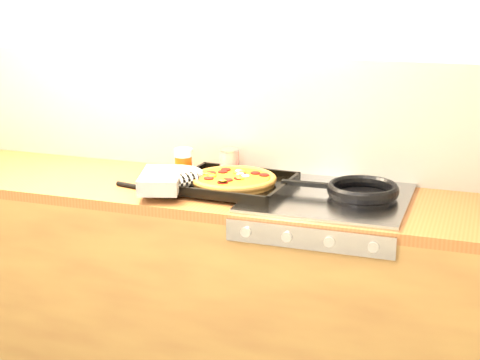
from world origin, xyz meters
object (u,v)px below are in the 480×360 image
at_px(pizza_on_tray, 214,180).
at_px(tomato_can, 230,163).
at_px(frying_pan, 361,191).
at_px(juice_glass, 183,163).

distance_m(pizza_on_tray, tomato_can, 0.23).
bearing_deg(frying_pan, juice_glass, 173.98).
height_order(tomato_can, juice_glass, juice_glass).
height_order(frying_pan, juice_glass, juice_glass).
xyz_separation_m(pizza_on_tray, juice_glass, (-0.19, 0.14, 0.02)).
bearing_deg(pizza_on_tray, frying_pan, 5.85).
bearing_deg(tomato_can, pizza_on_tray, -85.14).
relative_size(pizza_on_tray, juice_glass, 4.63).
height_order(pizza_on_tray, frying_pan, pizza_on_tray).
relative_size(pizza_on_tray, frying_pan, 1.28).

